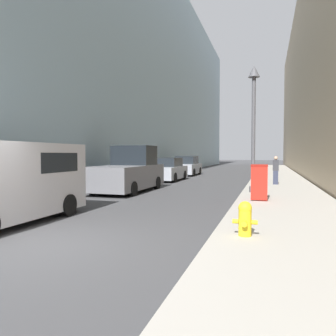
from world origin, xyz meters
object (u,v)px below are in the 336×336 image
Objects in this scene: trash_bin at (259,182)px; lamppost at (254,111)px; pedestrian_on_sidewalk at (276,170)px; pickup_truck at (129,172)px; parked_sedan_far at (187,166)px; parked_sedan_near at (167,170)px; white_van at (5,179)px; fire_hydrant at (245,218)px.

trash_bin is 0.24× the size of lamppost.
pickup_truck is at bearing -148.88° from pedestrian_on_sidewalk.
parked_sedan_far is at bearing 112.91° from trash_bin.
pickup_truck reaches higher than pedestrian_on_sidewalk.
trash_bin is at bearing -82.26° from lamppost.
parked_sedan_near is (-0.03, 6.57, -0.20)m from pickup_truck.
parked_sedan_far is 11.03m from pedestrian_on_sidewalk.
trash_bin is 3.81m from lamppost.
parked_sedan_near is (-0.03, 14.47, -0.44)m from white_van.
fire_hydrant is at bearing -93.90° from pedestrian_on_sidewalk.
lamppost is 14.33m from parked_sedan_far.
lamppost reaches higher than parked_sedan_near.
pickup_truck reaches higher than fire_hydrant.
trash_bin is 8.29m from white_van.
white_van is at bearing -89.65° from parked_sedan_far.
pickup_truck reaches higher than parked_sedan_far.
trash_bin is 0.31× the size of parked_sedan_near.
fire_hydrant is 8.60m from lamppost.
fire_hydrant is at bearing -88.55° from lamppost.
pedestrian_on_sidewalk is (1.03, 4.21, -2.75)m from lamppost.
fire_hydrant is 0.15× the size of white_van.
pedestrian_on_sidewalk is at bearing -18.67° from parked_sedan_near.
pedestrian_on_sidewalk reaches higher than parked_sedan_near.
lamppost is at bearing 97.74° from trash_bin.
parked_sedan_far is at bearing 130.03° from pedestrian_on_sidewalk.
white_van is (-6.13, 0.10, 0.65)m from fire_hydrant.
lamppost is at bearing -47.77° from parked_sedan_near.
parked_sedan_far is (-6.06, 12.65, -2.92)m from lamppost.
lamppost is at bearing 91.45° from fire_hydrant.
parked_sedan_near is at bearing 132.23° from lamppost.
parked_sedan_near is at bearing 90.28° from pickup_truck.
fire_hydrant is 6.17m from white_van.
lamppost reaches higher than pickup_truck.
white_van is at bearing -139.21° from trash_bin.
pickup_truck is at bearing 179.99° from lamppost.
white_van is (-6.27, -5.41, 0.36)m from trash_bin.
parked_sedan_near is (-6.30, 9.06, -0.08)m from trash_bin.
parked_sedan_near reaches higher than fire_hydrant.
white_van reaches higher than trash_bin.
trash_bin is 0.25× the size of pickup_truck.
parked_sedan_near is at bearing 112.94° from fire_hydrant.
pickup_truck is 8.14m from pedestrian_on_sidewalk.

